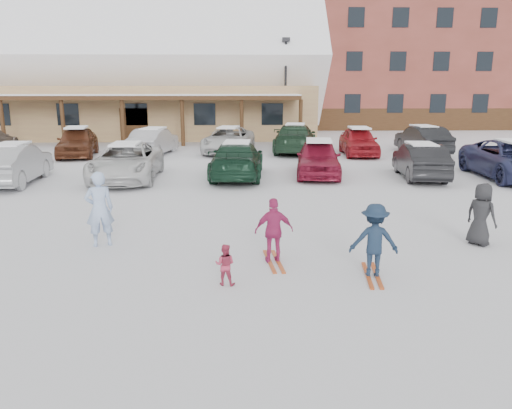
{
  "coord_description": "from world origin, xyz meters",
  "views": [
    {
      "loc": [
        -0.02,
        -9.95,
        3.62
      ],
      "look_at": [
        0.3,
        1.0,
        1.0
      ],
      "focal_mm": 35.0,
      "sensor_mm": 36.0,
      "label": 1
    }
  ],
  "objects_px": {
    "parked_car_3": "(237,160)",
    "day_lodge": "(119,81)",
    "parked_car_11": "(295,138)",
    "parked_car_10": "(229,140)",
    "lamp_post": "(286,84)",
    "parked_car_4": "(318,158)",
    "child_navy": "(374,240)",
    "parked_car_8": "(77,142)",
    "parked_car_1": "(13,164)",
    "parked_car_5": "(420,161)",
    "parked_car_12": "(359,141)",
    "parked_car_2": "(127,162)",
    "alpine_hotel": "(396,30)",
    "bystander_dark": "(481,214)",
    "toddler_red": "(225,265)",
    "parked_car_9": "(154,142)",
    "parked_car_13": "(423,140)",
    "adult_skier": "(99,209)",
    "child_magenta": "(274,231)"
  },
  "relations": [
    {
      "from": "parked_car_3",
      "to": "day_lodge",
      "type": "bearing_deg",
      "value": -60.55
    },
    {
      "from": "parked_car_11",
      "to": "parked_car_10",
      "type": "bearing_deg",
      "value": 9.66
    },
    {
      "from": "lamp_post",
      "to": "parked_car_4",
      "type": "height_order",
      "value": "lamp_post"
    },
    {
      "from": "child_navy",
      "to": "parked_car_8",
      "type": "bearing_deg",
      "value": -50.21
    },
    {
      "from": "parked_car_1",
      "to": "parked_car_5",
      "type": "height_order",
      "value": "parked_car_1"
    },
    {
      "from": "lamp_post",
      "to": "parked_car_12",
      "type": "relative_size",
      "value": 1.56
    },
    {
      "from": "parked_car_2",
      "to": "parked_car_10",
      "type": "relative_size",
      "value": 1.02
    },
    {
      "from": "day_lodge",
      "to": "alpine_hotel",
      "type": "relative_size",
      "value": 0.93
    },
    {
      "from": "lamp_post",
      "to": "bystander_dark",
      "type": "distance_m",
      "value": 23.22
    },
    {
      "from": "toddler_red",
      "to": "parked_car_5",
      "type": "xyz_separation_m",
      "value": [
        7.43,
        10.77,
        0.3
      ]
    },
    {
      "from": "alpine_hotel",
      "to": "bystander_dark",
      "type": "bearing_deg",
      "value": -103.35
    },
    {
      "from": "parked_car_3",
      "to": "parked_car_5",
      "type": "bearing_deg",
      "value": -178.96
    },
    {
      "from": "toddler_red",
      "to": "parked_car_9",
      "type": "bearing_deg",
      "value": -64.75
    },
    {
      "from": "lamp_post",
      "to": "parked_car_13",
      "type": "relative_size",
      "value": 1.46
    },
    {
      "from": "toddler_red",
      "to": "parked_car_8",
      "type": "xyz_separation_m",
      "value": [
        -8.24,
        17.56,
        0.37
      ]
    },
    {
      "from": "parked_car_10",
      "to": "parked_car_13",
      "type": "distance_m",
      "value": 10.57
    },
    {
      "from": "child_navy",
      "to": "adult_skier",
      "type": "bearing_deg",
      "value": -12.67
    },
    {
      "from": "parked_car_4",
      "to": "parked_car_5",
      "type": "bearing_deg",
      "value": -2.06
    },
    {
      "from": "alpine_hotel",
      "to": "parked_car_8",
      "type": "bearing_deg",
      "value": -136.53
    },
    {
      "from": "parked_car_13",
      "to": "alpine_hotel",
      "type": "bearing_deg",
      "value": -104.75
    },
    {
      "from": "parked_car_4",
      "to": "parked_car_8",
      "type": "distance_m",
      "value": 13.21
    },
    {
      "from": "bystander_dark",
      "to": "parked_car_11",
      "type": "distance_m",
      "value": 16.76
    },
    {
      "from": "parked_car_2",
      "to": "parked_car_5",
      "type": "distance_m",
      "value": 11.6
    },
    {
      "from": "parked_car_3",
      "to": "parked_car_2",
      "type": "bearing_deg",
      "value": 8.54
    },
    {
      "from": "parked_car_12",
      "to": "child_navy",
      "type": "bearing_deg",
      "value": -99.04
    },
    {
      "from": "parked_car_1",
      "to": "parked_car_4",
      "type": "distance_m",
      "value": 11.8
    },
    {
      "from": "lamp_post",
      "to": "parked_car_8",
      "type": "height_order",
      "value": "lamp_post"
    },
    {
      "from": "lamp_post",
      "to": "parked_car_2",
      "type": "xyz_separation_m",
      "value": [
        -7.43,
        -14.4,
        -3.02
      ]
    },
    {
      "from": "toddler_red",
      "to": "parked_car_10",
      "type": "bearing_deg",
      "value": -77.13
    },
    {
      "from": "day_lodge",
      "to": "parked_car_1",
      "type": "distance_m",
      "value": 19.38
    },
    {
      "from": "child_magenta",
      "to": "parked_car_8",
      "type": "relative_size",
      "value": 0.31
    },
    {
      "from": "child_navy",
      "to": "child_magenta",
      "type": "height_order",
      "value": "child_navy"
    },
    {
      "from": "alpine_hotel",
      "to": "parked_car_13",
      "type": "xyz_separation_m",
      "value": [
        -4.46,
        -21.11,
        -7.88
      ]
    },
    {
      "from": "child_magenta",
      "to": "parked_car_5",
      "type": "xyz_separation_m",
      "value": [
        6.45,
        9.57,
        0.0
      ]
    },
    {
      "from": "bystander_dark",
      "to": "parked_car_3",
      "type": "xyz_separation_m",
      "value": [
        -5.69,
        8.85,
        -0.01
      ]
    },
    {
      "from": "day_lodge",
      "to": "child_navy",
      "type": "bearing_deg",
      "value": -68.23
    },
    {
      "from": "day_lodge",
      "to": "parked_car_13",
      "type": "bearing_deg",
      "value": -30.46
    },
    {
      "from": "parked_car_9",
      "to": "parked_car_11",
      "type": "height_order",
      "value": "parked_car_11"
    },
    {
      "from": "child_magenta",
      "to": "parked_car_2",
      "type": "relative_size",
      "value": 0.27
    },
    {
      "from": "toddler_red",
      "to": "parked_car_8",
      "type": "relative_size",
      "value": 0.18
    },
    {
      "from": "parked_car_4",
      "to": "parked_car_13",
      "type": "height_order",
      "value": "parked_car_13"
    },
    {
      "from": "day_lodge",
      "to": "bystander_dark",
      "type": "distance_m",
      "value": 30.77
    },
    {
      "from": "toddler_red",
      "to": "child_navy",
      "type": "distance_m",
      "value": 2.9
    },
    {
      "from": "parked_car_4",
      "to": "parked_car_11",
      "type": "distance_m",
      "value": 7.38
    },
    {
      "from": "toddler_red",
      "to": "parked_car_9",
      "type": "distance_m",
      "value": 18.58
    },
    {
      "from": "day_lodge",
      "to": "parked_car_11",
      "type": "height_order",
      "value": "day_lodge"
    },
    {
      "from": "lamp_post",
      "to": "parked_car_11",
      "type": "distance_m",
      "value": 6.97
    },
    {
      "from": "parked_car_9",
      "to": "parked_car_11",
      "type": "distance_m",
      "value": 7.68
    },
    {
      "from": "day_lodge",
      "to": "child_magenta",
      "type": "bearing_deg",
      "value": -70.99
    },
    {
      "from": "parked_car_8",
      "to": "child_navy",
      "type": "bearing_deg",
      "value": -66.59
    }
  ]
}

